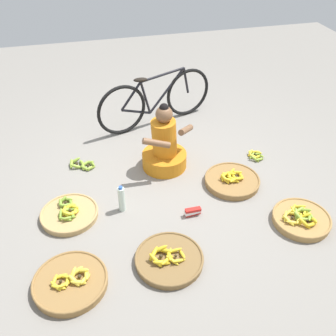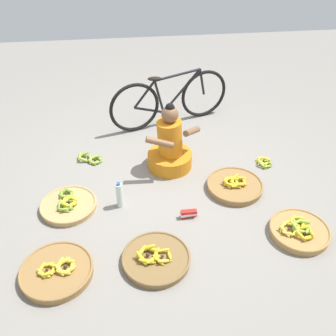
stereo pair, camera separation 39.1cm
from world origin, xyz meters
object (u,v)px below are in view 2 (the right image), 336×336
Objects in this scene: banana_basket_front_left at (156,258)px; packet_carton_stack at (189,214)px; banana_basket_near_vendor at (57,271)px; banana_basket_front_center at (235,185)px; vendor_woman_front at (170,147)px; loose_bananas_back_right at (264,162)px; water_bottle at (120,195)px; banana_basket_mid_left at (299,231)px; banana_basket_mid_right at (68,205)px; bicycle_leaning at (170,100)px; loose_bananas_back_center at (90,158)px.

packet_carton_stack is (0.38, 0.52, 0.00)m from banana_basket_front_left.
banana_basket_near_vendor is 0.86m from banana_basket_front_left.
packet_carton_stack is (-0.57, -0.38, 0.00)m from banana_basket_front_center.
vendor_woman_front is 1.85m from banana_basket_near_vendor.
banana_basket_front_center reaches higher than loose_bananas_back_right.
loose_bananas_back_right is at bearing 17.19° from water_bottle.
vendor_woman_front is 2.69× the size of water_bottle.
banana_basket_mid_left is 0.86m from banana_basket_front_center.
banana_basket_mid_left is (1.09, -1.23, -0.22)m from vendor_woman_front.
banana_basket_front_center reaches higher than banana_basket_mid_right.
vendor_woman_front is at bearing 51.10° from banana_basket_near_vendor.
bicycle_leaning is 2.68× the size of banana_basket_front_center.
bicycle_leaning is 6.56× the size of loose_bananas_back_right.
loose_bananas_back_center reaches higher than loose_bananas_back_right.
bicycle_leaning reaches higher than banana_basket_mid_right.
banana_basket_near_vendor is 2.00× the size of loose_bananas_back_center.
banana_basket_mid_left is at bearing -35.72° from loose_bananas_back_center.
packet_carton_stack is (0.08, -0.88, -0.22)m from vendor_woman_front.
banana_basket_front_center reaches higher than loose_bananas_back_center.
banana_basket_front_left is at bearing -68.33° from loose_bananas_back_center.
banana_basket_mid_left reaches higher than loose_bananas_back_center.
banana_basket_mid_left is (2.25, 0.20, 0.00)m from banana_basket_near_vendor.
bicycle_leaning reaches higher than loose_bananas_back_right.
banana_basket_mid_right is 0.54m from water_bottle.
banana_basket_near_vendor reaches higher than packet_carton_stack.
banana_basket_near_vendor is 1.36m from packet_carton_stack.
banana_basket_near_vendor is 1.02× the size of banana_basket_front_left.
banana_basket_mid_left is 1.80m from water_bottle.
vendor_woman_front reaches higher than loose_bananas_back_right.
bicycle_leaning is at bearing 109.33° from banana_basket_front_center.
packet_carton_stack is (-1.04, -0.78, 0.02)m from loose_bananas_back_right.
bicycle_leaning reaches higher than water_bottle.
banana_basket_mid_left is 1.82× the size of loose_bananas_back_center.
banana_basket_mid_left reaches higher than loose_bananas_back_right.
loose_bananas_back_right is 0.82× the size of water_bottle.
banana_basket_front_left reaches higher than banana_basket_mid_right.
loose_bananas_back_right is 1.46× the size of packet_carton_stack.
vendor_woman_front is 1.31× the size of banana_basket_near_vendor.
banana_basket_mid_left is at bearing 5.05° from banana_basket_near_vendor.
vendor_woman_front is 2.62× the size of loose_bananas_back_center.
banana_basket_near_vendor is at bearing -117.75° from bicycle_leaning.
banana_basket_near_vendor is 1.09× the size of banana_basket_mid_right.
vendor_woman_front is 1.44× the size of banana_basket_mid_left.
water_bottle is (-1.25, -0.12, 0.10)m from banana_basket_front_center.
banana_basket_mid_right is at bearing -128.20° from bicycle_leaning.
banana_basket_mid_left reaches higher than banana_basket_front_center.
banana_basket_mid_right is 1.84× the size of loose_bananas_back_center.
banana_basket_near_vendor reaches higher than loose_bananas_back_right.
banana_basket_mid_right is at bearing 136.09° from banana_basket_front_left.
banana_basket_front_left is 1.40m from banana_basket_mid_left.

